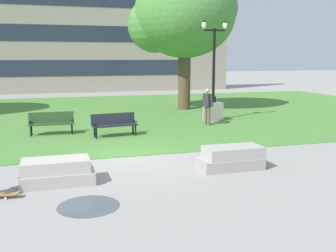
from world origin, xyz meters
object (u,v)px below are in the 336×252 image
lamp_post_right (213,100)px  person_bystander_near_lawn (207,104)px  park_bench_near_right (114,123)px  concrete_block_center (57,172)px  concrete_block_left (231,158)px  park_bench_far_left (51,122)px

lamp_post_right → person_bystander_near_lawn: lamp_post_right is taller
park_bench_near_right → person_bystander_near_lawn: person_bystander_near_lawn is taller
park_bench_near_right → lamp_post_right: (5.38, 2.60, 0.48)m
park_bench_near_right → lamp_post_right: lamp_post_right is taller
concrete_block_center → park_bench_near_right: park_bench_near_right is taller
concrete_block_left → lamp_post_right: size_ratio=0.37×
lamp_post_right → person_bystander_near_lawn: size_ratio=2.88×
park_bench_near_right → park_bench_far_left: 2.65m
park_bench_near_right → person_bystander_near_lawn: size_ratio=1.08×
park_bench_near_right → lamp_post_right: bearing=25.8°
person_bystander_near_lawn → park_bench_far_left: bearing=-177.7°
park_bench_near_right → person_bystander_near_lawn: (4.57, 1.36, 0.44)m
park_bench_far_left → park_bench_near_right: bearing=-24.1°
park_bench_near_right → person_bystander_near_lawn: bearing=16.6°
concrete_block_left → park_bench_far_left: (-4.91, 6.66, 0.23)m
lamp_post_right → concrete_block_center: bearing=-133.1°
park_bench_far_left → lamp_post_right: bearing=11.0°
park_bench_near_right → lamp_post_right: 5.99m
lamp_post_right → person_bystander_near_lawn: 1.49m
person_bystander_near_lawn → park_bench_near_right: bearing=-163.4°
person_bystander_near_lawn → concrete_block_left: bearing=-106.6°
concrete_block_center → lamp_post_right: (7.70, 8.22, 0.71)m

